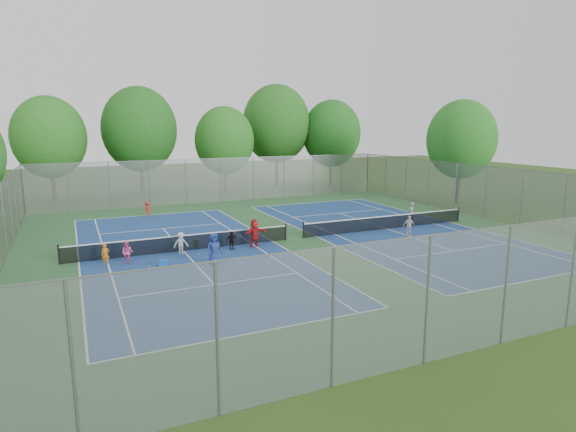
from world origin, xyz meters
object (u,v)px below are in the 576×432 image
at_px(ball_crate, 164,263).
at_px(instructor, 411,213).
at_px(net_right, 387,223).
at_px(net_left, 183,243).
at_px(ball_hopper, 196,243).

xyz_separation_m(ball_crate, instructor, (18.13, 3.23, 0.63)).
distance_m(net_right, ball_crate, 15.78).
relative_size(ball_crate, instructor, 0.24).
distance_m(net_left, instructor, 16.58).
xyz_separation_m(ball_hopper, instructor, (15.73, 0.17, 0.55)).
bearing_deg(ball_hopper, ball_crate, -128.10).
bearing_deg(instructor, ball_hopper, -23.74).
distance_m(net_right, ball_hopper, 13.18).
xyz_separation_m(net_left, ball_hopper, (0.83, 0.50, -0.21)).
height_order(net_right, ball_crate, net_right).
relative_size(net_right, ball_hopper, 26.15).
bearing_deg(instructor, net_right, -9.73).
bearing_deg(net_right, ball_hopper, 177.83).
relative_size(net_left, ball_crate, 33.27).
relative_size(net_left, net_right, 1.00).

